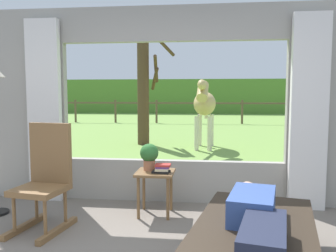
{
  "coord_description": "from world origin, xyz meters",
  "views": [
    {
      "loc": [
        0.48,
        -2.33,
        1.44
      ],
      "look_at": [
        0.0,
        1.8,
        1.05
      ],
      "focal_mm": 37.7,
      "sensor_mm": 36.0,
      "label": 1
    }
  ],
  "objects_px": {
    "reclining_person": "(256,215)",
    "side_table": "(155,179)",
    "recliner_sofa": "(254,251)",
    "pasture_tree": "(144,91)",
    "rocking_chair": "(45,178)",
    "book_stack": "(162,169)",
    "horse": "(204,104)",
    "potted_plant": "(149,155)"
  },
  "relations": [
    {
      "from": "reclining_person",
      "to": "side_table",
      "type": "relative_size",
      "value": 2.75
    },
    {
      "from": "pasture_tree",
      "to": "reclining_person",
      "type": "bearing_deg",
      "value": -72.89
    },
    {
      "from": "rocking_chair",
      "to": "reclining_person",
      "type": "bearing_deg",
      "value": -13.24
    },
    {
      "from": "reclining_person",
      "to": "pasture_tree",
      "type": "relative_size",
      "value": 0.44
    },
    {
      "from": "recliner_sofa",
      "to": "pasture_tree",
      "type": "height_order",
      "value": "pasture_tree"
    },
    {
      "from": "potted_plant",
      "to": "book_stack",
      "type": "relative_size",
      "value": 1.49
    },
    {
      "from": "rocking_chair",
      "to": "horse",
      "type": "distance_m",
      "value": 5.77
    },
    {
      "from": "pasture_tree",
      "to": "book_stack",
      "type": "bearing_deg",
      "value": -77.51
    },
    {
      "from": "horse",
      "to": "book_stack",
      "type": "bearing_deg",
      "value": 88.88
    },
    {
      "from": "recliner_sofa",
      "to": "rocking_chair",
      "type": "height_order",
      "value": "rocking_chair"
    },
    {
      "from": "recliner_sofa",
      "to": "pasture_tree",
      "type": "relative_size",
      "value": 0.57
    },
    {
      "from": "rocking_chair",
      "to": "book_stack",
      "type": "height_order",
      "value": "rocking_chair"
    },
    {
      "from": "side_table",
      "to": "horse",
      "type": "relative_size",
      "value": 0.29
    },
    {
      "from": "recliner_sofa",
      "to": "pasture_tree",
      "type": "bearing_deg",
      "value": 119.14
    },
    {
      "from": "potted_plant",
      "to": "rocking_chair",
      "type": "bearing_deg",
      "value": -149.3
    },
    {
      "from": "side_table",
      "to": "pasture_tree",
      "type": "bearing_deg",
      "value": 101.73
    },
    {
      "from": "reclining_person",
      "to": "potted_plant",
      "type": "xyz_separation_m",
      "value": [
        -1.06,
        1.45,
        0.18
      ]
    },
    {
      "from": "reclining_person",
      "to": "horse",
      "type": "bearing_deg",
      "value": 106.21
    },
    {
      "from": "recliner_sofa",
      "to": "rocking_chair",
      "type": "relative_size",
      "value": 1.65
    },
    {
      "from": "recliner_sofa",
      "to": "pasture_tree",
      "type": "xyz_separation_m",
      "value": [
        -2.13,
        6.86,
        1.28
      ]
    },
    {
      "from": "book_stack",
      "to": "horse",
      "type": "height_order",
      "value": "horse"
    },
    {
      "from": "reclining_person",
      "to": "potted_plant",
      "type": "bearing_deg",
      "value": 138.13
    },
    {
      "from": "recliner_sofa",
      "to": "horse",
      "type": "xyz_separation_m",
      "value": [
        -0.48,
        6.3,
        0.94
      ]
    },
    {
      "from": "rocking_chair",
      "to": "book_stack",
      "type": "relative_size",
      "value": 5.21
    },
    {
      "from": "rocking_chair",
      "to": "recliner_sofa",
      "type": "bearing_deg",
      "value": -12.07
    },
    {
      "from": "rocking_chair",
      "to": "side_table",
      "type": "distance_m",
      "value": 1.23
    },
    {
      "from": "reclining_person",
      "to": "pasture_tree",
      "type": "xyz_separation_m",
      "value": [
        -2.13,
        6.91,
        0.97
      ]
    },
    {
      "from": "book_stack",
      "to": "recliner_sofa",
      "type": "bearing_deg",
      "value": -55.18
    },
    {
      "from": "reclining_person",
      "to": "book_stack",
      "type": "distance_m",
      "value": 1.6
    },
    {
      "from": "potted_plant",
      "to": "book_stack",
      "type": "xyz_separation_m",
      "value": [
        0.17,
        -0.12,
        -0.13
      ]
    },
    {
      "from": "side_table",
      "to": "potted_plant",
      "type": "bearing_deg",
      "value": 143.13
    },
    {
      "from": "horse",
      "to": "rocking_chair",
      "type": "bearing_deg",
      "value": 77.39
    },
    {
      "from": "potted_plant",
      "to": "horse",
      "type": "height_order",
      "value": "horse"
    },
    {
      "from": "book_stack",
      "to": "horse",
      "type": "bearing_deg",
      "value": 85.29
    },
    {
      "from": "rocking_chair",
      "to": "side_table",
      "type": "relative_size",
      "value": 2.15
    },
    {
      "from": "side_table",
      "to": "potted_plant",
      "type": "xyz_separation_m",
      "value": [
        -0.08,
        0.06,
        0.28
      ]
    },
    {
      "from": "reclining_person",
      "to": "pasture_tree",
      "type": "distance_m",
      "value": 7.29
    },
    {
      "from": "rocking_chair",
      "to": "pasture_tree",
      "type": "xyz_separation_m",
      "value": [
        -0.05,
        6.06,
        0.95
      ]
    },
    {
      "from": "book_stack",
      "to": "potted_plant",
      "type": "bearing_deg",
      "value": 144.93
    },
    {
      "from": "recliner_sofa",
      "to": "side_table",
      "type": "xyz_separation_m",
      "value": [
        -0.98,
        1.34,
        0.21
      ]
    },
    {
      "from": "horse",
      "to": "pasture_tree",
      "type": "relative_size",
      "value": 0.56
    },
    {
      "from": "rocking_chair",
      "to": "pasture_tree",
      "type": "height_order",
      "value": "pasture_tree"
    }
  ]
}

